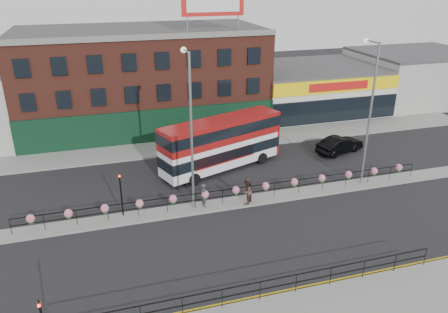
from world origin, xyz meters
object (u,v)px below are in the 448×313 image
object	(u,v)px
pedestrian_a	(204,195)
pedestrian_b	(247,191)
car	(340,145)
lamp_column_east	(369,103)
double_decker_bus	(222,139)
lamp_column_west	(190,119)

from	to	relation	value
pedestrian_a	pedestrian_b	world-z (taller)	pedestrian_b
car	pedestrian_a	world-z (taller)	pedestrian_a
pedestrian_b	lamp_column_east	bearing A→B (deg)	140.34
double_decker_bus	lamp_column_west	world-z (taller)	lamp_column_west
double_decker_bus	car	xyz separation A→B (m)	(11.50, 0.32, -1.93)
car	pedestrian_a	size ratio (longest dim) A/B	2.86
double_decker_bus	pedestrian_b	world-z (taller)	double_decker_bus
double_decker_bus	car	bearing A→B (deg)	1.58
car	pedestrian_b	size ratio (longest dim) A/B	2.55
pedestrian_b	lamp_column_east	size ratio (longest dim) A/B	0.18
pedestrian_a	lamp_column_west	distance (m)	5.67
car	lamp_column_west	bearing A→B (deg)	94.17
lamp_column_west	lamp_column_east	world-z (taller)	lamp_column_east
lamp_column_west	lamp_column_east	size ratio (longest dim) A/B	1.00
double_decker_bus	pedestrian_a	xyz separation A→B (m)	(-3.11, -6.12, -1.69)
car	pedestrian_a	xyz separation A→B (m)	(-14.61, -6.44, 0.25)
lamp_column_west	lamp_column_east	xyz separation A→B (m)	(13.53, -0.03, 0.02)
pedestrian_a	pedestrian_b	size ratio (longest dim) A/B	0.89
double_decker_bus	lamp_column_east	world-z (taller)	lamp_column_east
car	pedestrian_b	world-z (taller)	pedestrian_b
lamp_column_east	pedestrian_a	bearing A→B (deg)	-178.76
double_decker_bus	lamp_column_west	size ratio (longest dim) A/B	1.02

